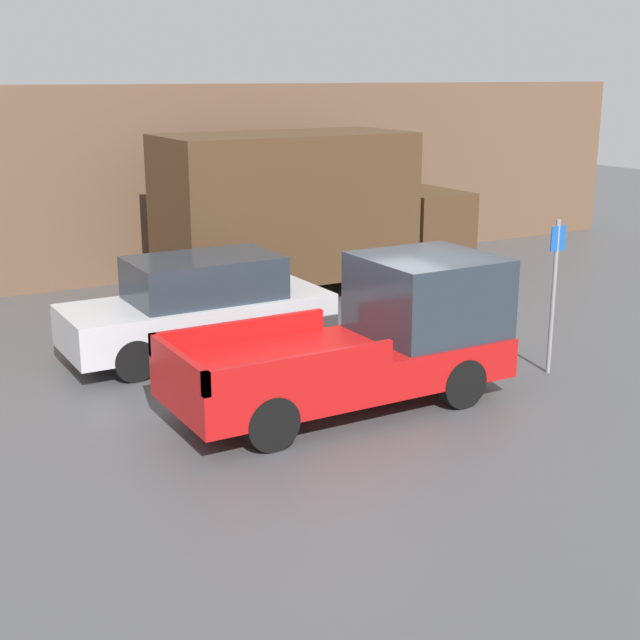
{
  "coord_description": "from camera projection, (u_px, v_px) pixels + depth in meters",
  "views": [
    {
      "loc": [
        -7.46,
        -10.92,
        4.77
      ],
      "look_at": [
        -0.81,
        0.69,
        1.06
      ],
      "focal_mm": 50.0,
      "sensor_mm": 36.0,
      "label": 1
    }
  ],
  "objects": [
    {
      "name": "ground_plane",
      "position": [
        386.0,
        388.0,
        13.98
      ],
      "size": [
        60.0,
        60.0,
        0.0
      ],
      "primitive_type": "plane",
      "color": "#4C4C4F"
    },
    {
      "name": "building_wall",
      "position": [
        171.0,
        183.0,
        21.07
      ],
      "size": [
        28.0,
        0.15,
        4.54
      ],
      "color": "brown",
      "rests_on": "ground"
    },
    {
      "name": "pickup_truck",
      "position": [
        372.0,
        338.0,
        13.23
      ],
      "size": [
        5.07,
        2.04,
        2.12
      ],
      "color": "red",
      "rests_on": "ground"
    },
    {
      "name": "car",
      "position": [
        200.0,
        306.0,
        15.48
      ],
      "size": [
        4.62,
        1.82,
        1.73
      ],
      "color": "silver",
      "rests_on": "ground"
    },
    {
      "name": "delivery_truck",
      "position": [
        305.0,
        209.0,
        19.7
      ],
      "size": [
        7.14,
        2.57,
        3.55
      ],
      "color": "#4C331E",
      "rests_on": "ground"
    },
    {
      "name": "parking_sign",
      "position": [
        554.0,
        288.0,
        14.34
      ],
      "size": [
        0.3,
        0.07,
        2.55
      ],
      "color": "gray",
      "rests_on": "ground"
    }
  ]
}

